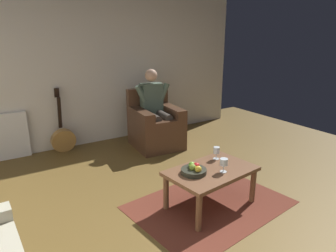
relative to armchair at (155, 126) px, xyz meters
The scene contains 11 objects.
ground_plane 2.60m from the armchair, 73.18° to the left, with size 7.64×7.64×0.00m, color brown.
wall_back 1.43m from the armchair, 44.89° to the right, with size 5.63×0.06×2.59m, color silver.
rug 1.98m from the armchair, 77.74° to the left, with size 1.63×1.19×0.01m, color brown.
armchair is the anchor object (origin of this frame).
person_seated 0.33m from the armchair, 84.75° to the left, with size 0.61×0.63×1.25m.
coffee_table 1.95m from the armchair, 77.74° to the left, with size 1.00×0.70×0.42m.
guitar 1.46m from the armchair, 21.72° to the right, with size 0.37×0.23×1.01m.
radiator 2.23m from the armchair, 17.63° to the right, with size 0.60×0.06×0.69m, color white.
wine_glass_near 2.06m from the armchair, 80.19° to the left, with size 0.08×0.08×0.15m.
wine_glass_far 1.74m from the armchair, 83.71° to the left, with size 0.07×0.07×0.15m.
fruit_bowl 1.99m from the armchair, 71.62° to the left, with size 0.26×0.26×0.11m.
Camera 1 is at (1.62, 1.67, 1.80)m, focal length 32.53 mm.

